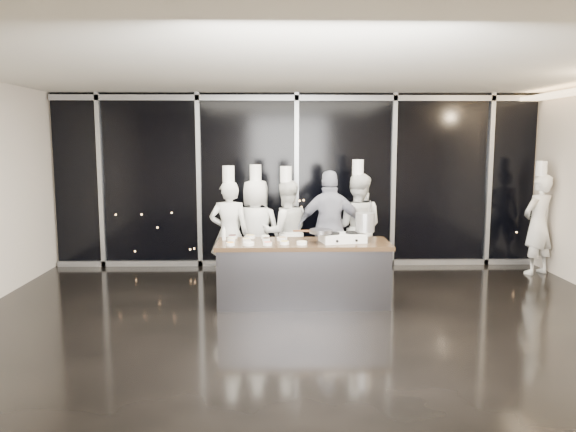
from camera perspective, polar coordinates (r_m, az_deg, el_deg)
name	(u,v)px	position (r m, az deg, el deg)	size (l,w,h in m)	color
ground	(306,323)	(7.35, 1.89, -10.84)	(9.00, 9.00, 0.00)	black
room_shell	(321,148)	(6.98, 3.42, 6.95)	(9.02, 7.02, 3.21)	beige
window_wall	(296,180)	(10.42, 0.86, 3.63)	(8.90, 0.11, 3.20)	black
demo_counter	(303,273)	(8.09, 1.54, -5.77)	(2.46, 0.86, 0.90)	#333237
stove	(343,238)	(8.02, 5.56, -2.19)	(0.67, 0.48, 0.14)	white
frying_pan	(320,231)	(7.90, 3.30, -1.56)	(0.58, 0.37, 0.05)	slate
stock_pot	(365,222)	(8.08, 7.83, -0.63)	(0.27, 0.27, 0.27)	#A6A5A8
prep_bowls	(260,240)	(8.00, -2.85, -2.47)	(1.15, 0.73, 0.05)	white
squeeze_bottle	(224,234)	(8.16, -6.53, -1.79)	(0.06, 0.06, 0.20)	white
chef_far_left	(229,233)	(9.00, -5.99, -1.68)	(0.64, 0.44, 1.94)	silver
chef_left	(256,230)	(9.21, -3.27, -1.47)	(0.96, 0.75, 1.95)	silver
chef_center	(286,232)	(9.14, -0.21, -1.61)	(0.95, 0.81, 1.92)	silver
guest	(330,228)	(9.06, 4.33, -1.24)	(1.10, 0.48, 1.86)	#131936
chef_right	(357,227)	(9.40, 7.02, -1.11)	(1.01, 0.87, 2.03)	silver
chef_side	(538,223)	(10.73, 24.07, -0.69)	(0.76, 0.67, 1.99)	silver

